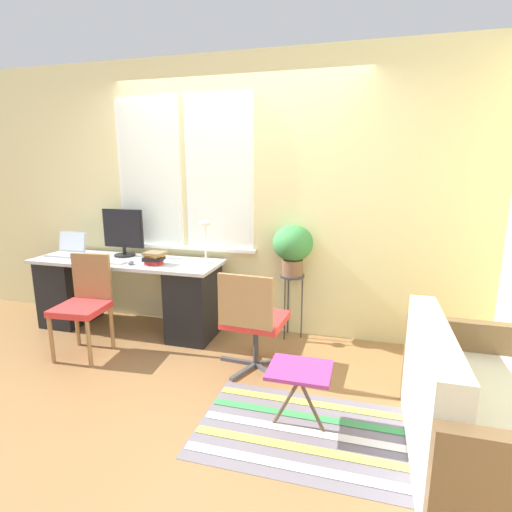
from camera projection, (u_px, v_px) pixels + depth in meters
name	position (u px, v px, depth m)	size (l,w,h in m)	color
ground_plane	(215.00, 354.00, 3.62)	(14.00, 14.00, 0.00)	olive
wall_back_with_window	(235.00, 197.00, 3.98)	(9.00, 0.12, 2.70)	beige
desk	(129.00, 292.00, 4.10)	(1.94, 0.61, 0.74)	#B2B7BC
laptop	(68.00, 250.00, 4.25)	(0.34, 0.27, 0.23)	#B7B7BC
monitor	(123.00, 232.00, 4.15)	(0.46, 0.22, 0.49)	black
keyboard	(108.00, 262.00, 3.89)	(0.35, 0.12, 0.02)	silver
mouse	(131.00, 263.00, 3.82)	(0.04, 0.07, 0.04)	slate
desk_lamp	(205.00, 233.00, 3.84)	(0.14, 0.14, 0.42)	white
book_stack	(154.00, 258.00, 3.82)	(0.21, 0.18, 0.12)	red
desk_chair_wooden	(84.00, 302.00, 3.55)	(0.44, 0.45, 0.89)	olive
office_chair_swivel	(253.00, 319.00, 3.24)	(0.61, 0.62, 0.86)	#47474C
couch_loveseat	(478.00, 422.00, 2.19)	(0.76, 1.35, 0.81)	beige
plant_stand	(292.00, 284.00, 3.87)	(0.24, 0.24, 0.64)	#333338
potted_plant	(293.00, 246.00, 3.78)	(0.38, 0.38, 0.49)	brown
floor_rug_striped	(302.00, 431.00, 2.55)	(1.33, 0.88, 0.01)	slate
folding_stool	(300.00, 374.00, 2.51)	(0.39, 0.33, 0.43)	#93337A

